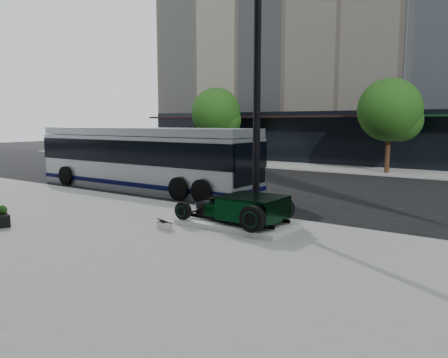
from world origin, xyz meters
The scene contains 8 objects.
ground centered at (0.00, 0.00, 0.00)m, with size 120.00×120.00×0.00m, color black.
sidewalk_far centered at (0.00, 14.00, 0.06)m, with size 70.00×4.00×0.12m, color gray.
street_trees centered at (1.15, 13.07, 3.77)m, with size 29.80×3.80×5.70m.
display_plinth centered at (1.19, -3.85, 0.20)m, with size 3.40×1.80×0.15m, color silver.
hot_rod centered at (1.52, -3.85, 0.70)m, with size 3.22×2.00×0.81m.
info_plaque centered at (-0.34, -5.38, 0.24)m, with size 0.46×0.39×0.31m.
lamppost centered at (1.13, -2.71, 3.61)m, with size 0.42×0.42×7.55m.
transit_bus centered at (-6.91, 0.22, 1.49)m, with size 12.12×2.88×2.92m.
Camera 1 is at (8.21, -14.46, 3.20)m, focal length 35.00 mm.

